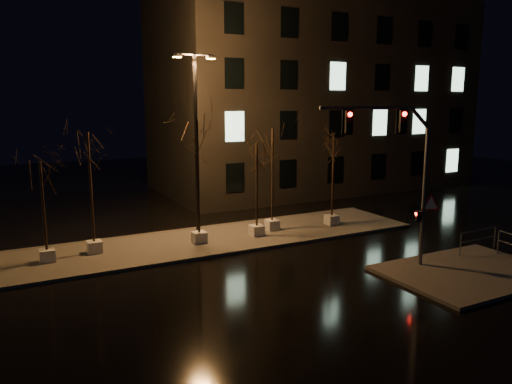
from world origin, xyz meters
TOP-DOWN VIEW (x-y plane):
  - ground at (0.00, 0.00)m, footprint 90.00×90.00m
  - median at (0.00, 6.00)m, footprint 22.00×5.00m
  - sidewalk_corner at (7.50, -3.50)m, footprint 7.00×5.00m
  - building at (14.00, 18.00)m, footprint 25.00×12.00m
  - tree_0 at (-8.02, 5.96)m, footprint 1.80×1.80m
  - tree_1 at (-5.93, 6.36)m, footprint 1.80×1.80m
  - tree_2 at (-1.00, 5.62)m, footprint 1.80×1.80m
  - tree_3 at (2.16, 5.47)m, footprint 1.80×1.80m
  - tree_4 at (3.45, 6.11)m, footprint 1.80×1.80m
  - tree_5 at (7.05, 5.56)m, footprint 1.80×1.80m
  - traffic_signal_mast at (5.20, -1.67)m, footprint 5.36×1.57m
  - streetlight_main at (-0.54, 6.97)m, footprint 2.32×0.46m
  - guard_rail_a at (10.00, -1.88)m, footprint 2.48×0.11m

SIDE VIEW (x-z plane):
  - ground at x=0.00m, z-range 0.00..0.00m
  - median at x=0.00m, z-range 0.00..0.15m
  - sidewalk_corner at x=7.50m, z-range 0.00..0.15m
  - guard_rail_a at x=10.00m, z-range 0.31..1.38m
  - tree_0 at x=-8.02m, z-range 1.33..5.88m
  - tree_3 at x=2.16m, z-range 1.45..6.45m
  - tree_5 at x=7.05m, z-range 1.53..6.86m
  - tree_4 at x=3.45m, z-range 1.63..7.33m
  - tree_1 at x=-5.93m, z-range 1.64..7.39m
  - traffic_signal_mast at x=5.20m, z-range 1.21..7.98m
  - tree_2 at x=-1.00m, z-range 1.77..8.04m
  - streetlight_main at x=-0.54m, z-range 0.86..10.14m
  - building at x=14.00m, z-range 0.00..15.00m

